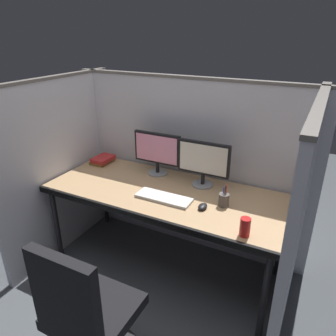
# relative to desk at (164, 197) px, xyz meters

# --- Properties ---
(ground_plane) EXTENTS (8.00, 8.00, 0.00)m
(ground_plane) POSITION_rel_desk_xyz_m (0.00, -0.29, -0.69)
(ground_plane) COLOR #4C5156
(cubicle_partition_rear) EXTENTS (2.21, 0.06, 1.57)m
(cubicle_partition_rear) POSITION_rel_desk_xyz_m (0.00, 0.46, 0.10)
(cubicle_partition_rear) COLOR silver
(cubicle_partition_rear) RESTS_ON ground
(cubicle_partition_left) EXTENTS (0.06, 1.41, 1.57)m
(cubicle_partition_left) POSITION_rel_desk_xyz_m (-0.99, -0.09, 0.10)
(cubicle_partition_left) COLOR silver
(cubicle_partition_left) RESTS_ON ground
(cubicle_partition_right) EXTENTS (0.06, 1.41, 1.57)m
(cubicle_partition_right) POSITION_rel_desk_xyz_m (0.99, -0.09, 0.10)
(cubicle_partition_right) COLOR silver
(cubicle_partition_right) RESTS_ON ground
(desk) EXTENTS (1.90, 0.80, 0.74)m
(desk) POSITION_rel_desk_xyz_m (0.00, 0.00, 0.00)
(desk) COLOR tan
(desk) RESTS_ON ground
(office_chair) EXTENTS (0.52, 0.52, 0.97)m
(office_chair) POSITION_rel_desk_xyz_m (0.07, -1.03, -0.33)
(office_chair) COLOR black
(office_chair) RESTS_ON ground
(monitor_left) EXTENTS (0.43, 0.17, 0.37)m
(monitor_left) POSITION_rel_desk_xyz_m (-0.22, 0.28, 0.27)
(monitor_left) COLOR gray
(monitor_left) RESTS_ON desk
(monitor_right) EXTENTS (0.43, 0.17, 0.37)m
(monitor_right) POSITION_rel_desk_xyz_m (0.23, 0.24, 0.27)
(monitor_right) COLOR gray
(monitor_right) RESTS_ON desk
(keyboard_main) EXTENTS (0.43, 0.15, 0.02)m
(keyboard_main) POSITION_rel_desk_xyz_m (0.05, -0.11, 0.06)
(keyboard_main) COLOR silver
(keyboard_main) RESTS_ON desk
(computer_mouse) EXTENTS (0.06, 0.10, 0.04)m
(computer_mouse) POSITION_rel_desk_xyz_m (0.36, -0.10, 0.07)
(computer_mouse) COLOR black
(computer_mouse) RESTS_ON desk
(soda_can) EXTENTS (0.07, 0.07, 0.12)m
(soda_can) POSITION_rel_desk_xyz_m (0.71, -0.29, 0.11)
(soda_can) COLOR red
(soda_can) RESTS_ON desk
(book_stack) EXTENTS (0.17, 0.22, 0.06)m
(book_stack) POSITION_rel_desk_xyz_m (-0.80, 0.26, 0.08)
(book_stack) COLOR olive
(book_stack) RESTS_ON desk
(pen_cup) EXTENTS (0.08, 0.08, 0.17)m
(pen_cup) POSITION_rel_desk_xyz_m (0.48, 0.00, 0.10)
(pen_cup) COLOR #4C4742
(pen_cup) RESTS_ON desk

